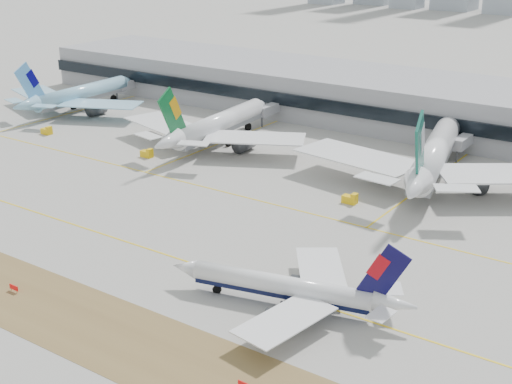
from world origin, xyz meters
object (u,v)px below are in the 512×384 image
Objects in this scene: terminal at (398,101)px; widebody_korean at (77,95)px; taxiing_airliner at (290,288)px; widebody_cathay at (433,158)px; widebody_eva at (216,126)px.

widebody_korean is at bearing -153.77° from terminal.
taxiing_airliner is 128.34m from terminal.
widebody_korean reaches higher than taxiing_airliner.
terminal is at bearing 19.39° from widebody_cathay.
widebody_cathay is 58.85m from terminal.
terminal is at bearing -87.04° from taxiing_airliner.
widebody_eva is (65.49, -5.40, 0.33)m from widebody_korean.
terminal is (-35.56, 123.25, 3.94)m from taxiing_airliner.
widebody_cathay is (130.78, -0.77, 1.18)m from widebody_korean.
taxiing_airliner is 153.90m from widebody_korean.
terminal is at bearing -37.13° from widebody_eva.
widebody_korean reaches higher than terminal.
taxiing_airliner is 73.80m from widebody_cathay.
widebody_cathay is at bearing -100.08° from taxiing_airliner.
widebody_korean is 0.21× the size of terminal.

